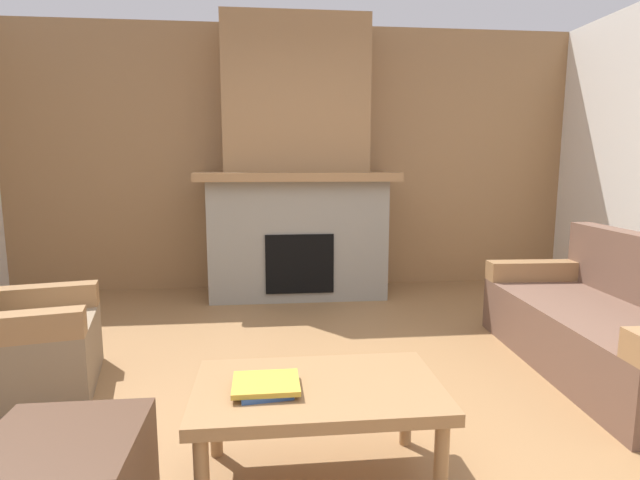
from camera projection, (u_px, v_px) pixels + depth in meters
name	position (u px, v px, depth m)	size (l,w,h in m)	color
ground	(328.00, 425.00, 2.53)	(9.00, 9.00, 0.00)	olive
wall_back_wood_panel	(295.00, 160.00, 5.27)	(6.00, 0.12, 2.70)	#997047
fireplace	(297.00, 179.00, 4.93)	(1.90, 0.82, 2.70)	gray
couch	(612.00, 327.00, 3.16)	(0.92, 1.83, 0.85)	brown
armchair	(13.00, 343.00, 2.86)	(0.90, 0.90, 0.85)	#847056
coffee_table	(318.00, 397.00, 2.03)	(1.00, 0.60, 0.43)	#997047
book_stack_near_edge	(266.00, 386.00, 1.96)	(0.26, 0.23, 0.04)	#335699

